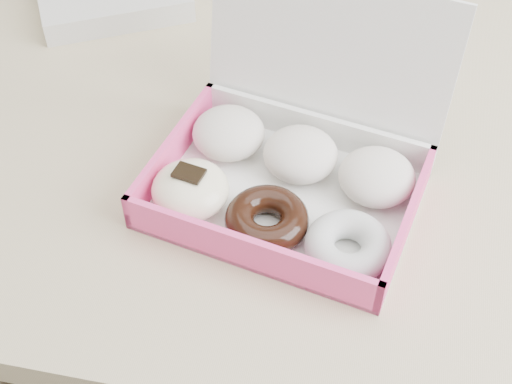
# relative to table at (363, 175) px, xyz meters

# --- Properties ---
(table) EXTENTS (1.20, 0.80, 0.75)m
(table) POSITION_rel_table_xyz_m (0.00, 0.00, 0.00)
(table) COLOR tan
(table) RESTS_ON ground
(donut_box) EXTENTS (0.34, 0.31, 0.21)m
(donut_box) POSITION_rel_table_xyz_m (-0.09, -0.12, 0.11)
(donut_box) COLOR white
(donut_box) RESTS_ON table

